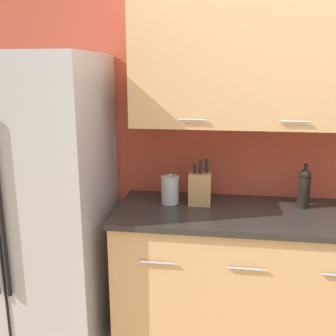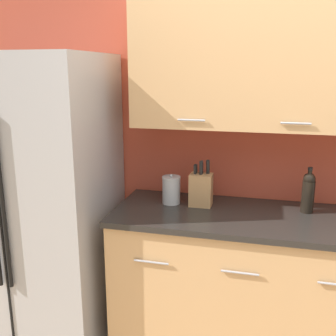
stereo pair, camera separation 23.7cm
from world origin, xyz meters
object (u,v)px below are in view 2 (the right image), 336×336
refrigerator (37,199)px  wine_bottle (308,192)px  knife_block (201,189)px  steel_canister (171,190)px

refrigerator → wine_bottle: 1.71m
wine_bottle → knife_block: bearing=-176.9°
refrigerator → steel_canister: refrigerator is taller
knife_block → wine_bottle: 0.64m
knife_block → steel_canister: knife_block is taller
knife_block → steel_canister: bearing=-178.9°
steel_canister → wine_bottle: bearing=2.7°
refrigerator → knife_block: bearing=7.7°
refrigerator → steel_canister: (0.88, 0.14, 0.09)m
refrigerator → steel_canister: 0.89m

